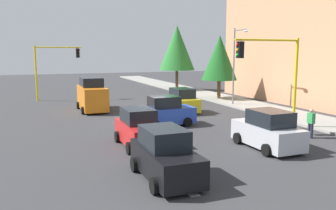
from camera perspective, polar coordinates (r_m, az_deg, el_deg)
The scene contains 16 objects.
ground_plane at distance 25.35m, azimuth -2.58°, elevation -2.49°, with size 120.00×120.00×0.00m, color #353538.
sidewalk_kerb at distance 34.36m, azimuth 11.44°, elevation 0.39°, with size 80.00×4.00×0.15m, color gray.
lane_arrow_near at distance 13.91m, azimuth 1.11°, elevation -11.80°, with size 2.40×1.10×1.10m.
apartment_block at distance 38.49m, azimuth 22.49°, elevation 9.71°, with size 18.87×9.30×12.09m.
traffic_signal_near_left at distance 22.29m, azimuth 16.68°, elevation 6.15°, with size 0.36×4.59×5.73m.
traffic_signal_far_right at distance 37.65m, azimuth -17.95°, elevation 6.71°, with size 0.36×4.59×5.52m.
street_lamp_curbside at distance 32.16m, azimuth 11.05°, elevation 7.50°, with size 2.15×0.28×7.00m.
tree_roadside_far at distance 45.10m, azimuth 1.47°, elevation 9.28°, with size 4.52×4.52×8.27m.
tree_roadside_mid at distance 36.34m, azimuth 8.39°, elevation 7.61°, with size 3.62×3.62×6.59m.
delivery_van_orange at distance 30.03m, azimuth -12.25°, elevation 1.53°, with size 4.80×2.22×2.77m.
car_blue at distance 23.44m, azimuth -0.34°, elevation -1.16°, with size 2.12×3.64×1.98m.
car_red at distance 18.31m, azimuth -4.73°, elevation -3.94°, with size 4.01×1.98×1.98m.
car_yellow at distance 28.72m, azimuth 2.19°, elevation 0.63°, with size 4.04×2.01×1.98m.
car_silver at distance 18.55m, azimuth 15.91°, elevation -4.07°, with size 4.02×2.10×1.98m.
car_black at distance 13.62m, azimuth -0.45°, elevation -8.30°, with size 4.03×2.00×1.98m.
pedestrian_crossing at distance 21.51m, azimuth 22.23°, elevation -2.64°, with size 0.40×0.24×1.70m.
Camera 1 is at (23.56, -8.00, 4.84)m, focal length 37.46 mm.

